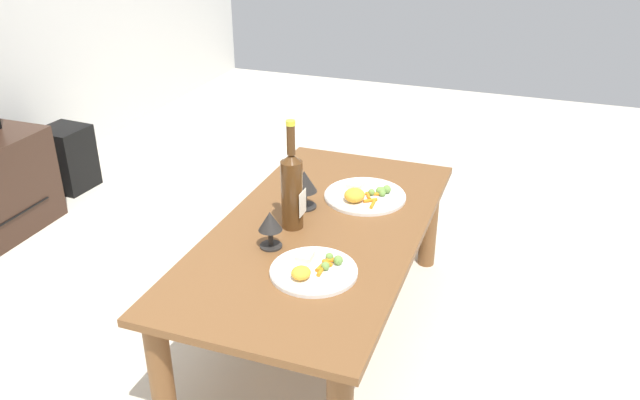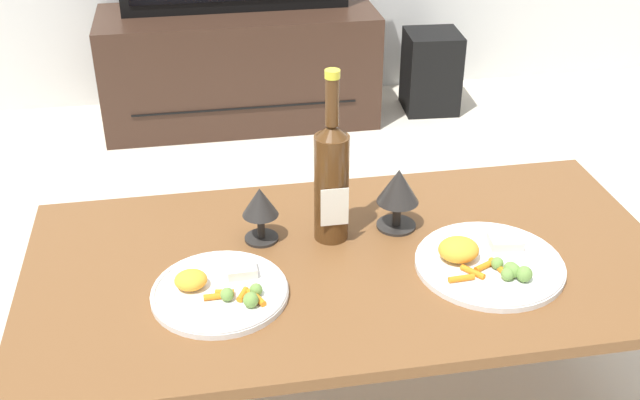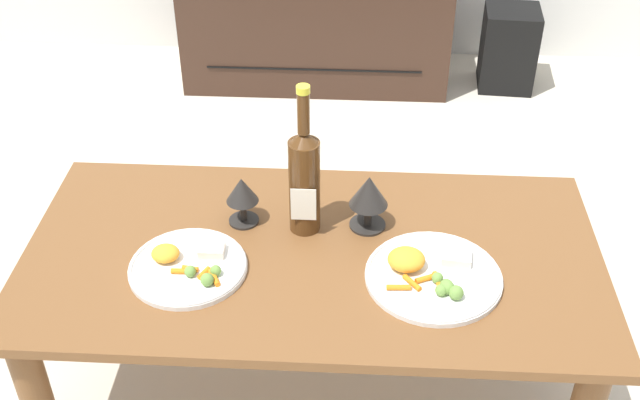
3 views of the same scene
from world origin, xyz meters
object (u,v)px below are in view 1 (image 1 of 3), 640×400
object	(u,v)px
dining_table	(320,246)
floor_speaker	(68,158)
wine_bottle	(292,188)
dinner_plate_left	(313,270)
goblet_right	(304,183)
dinner_plate_right	(364,195)
goblet_left	(270,223)

from	to	relation	value
dining_table	floor_speaker	world-z (taller)	dining_table
floor_speaker	wine_bottle	world-z (taller)	wine_bottle
wine_bottle	dinner_plate_left	xyz separation A→B (m)	(-0.25, -0.17, -0.13)
dinner_plate_left	goblet_right	bearing A→B (deg)	24.61
goblet_right	dinner_plate_right	distance (m)	0.24
goblet_left	dining_table	bearing A→B (deg)	-31.29
dining_table	goblet_right	distance (m)	0.23
dinner_plate_left	dinner_plate_right	xyz separation A→B (m)	(0.53, 0.00, 0.00)
goblet_left	dinner_plate_right	bearing A→B (deg)	-22.55
dining_table	dinner_plate_left	distance (m)	0.29
dinner_plate_right	floor_speaker	bearing A→B (deg)	75.77
dining_table	dinner_plate_right	world-z (taller)	dinner_plate_right
dining_table	goblet_left	distance (m)	0.25
goblet_left	dinner_plate_left	xyz separation A→B (m)	(-0.10, -0.18, -0.07)
dining_table	dinner_plate_right	size ratio (longest dim) A/B	4.40
dining_table	dinner_plate_left	bearing A→B (deg)	-164.01
floor_speaker	dinner_plate_right	size ratio (longest dim) A/B	1.12
dining_table	floor_speaker	xyz separation A→B (m)	(0.71, 1.66, -0.19)
wine_bottle	dinner_plate_left	bearing A→B (deg)	-146.12
dining_table	dinner_plate_right	bearing A→B (deg)	-16.26
dinner_plate_right	wine_bottle	bearing A→B (deg)	150.02
floor_speaker	goblet_right	world-z (taller)	goblet_right
goblet_left	dinner_plate_right	distance (m)	0.48
goblet_left	dinner_plate_left	distance (m)	0.22
goblet_right	dinner_plate_right	size ratio (longest dim) A/B	0.47
floor_speaker	goblet_right	size ratio (longest dim) A/B	2.39
dining_table	goblet_left	bearing A→B (deg)	148.71
wine_bottle	goblet_left	xyz separation A→B (m)	(-0.15, 0.01, -0.06)
goblet_left	dinner_plate_right	xyz separation A→B (m)	(0.43, -0.18, -0.07)
dinner_plate_left	dining_table	bearing A→B (deg)	15.99
floor_speaker	goblet_left	size ratio (longest dim) A/B	2.70
goblet_left	goblet_right	distance (m)	0.29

